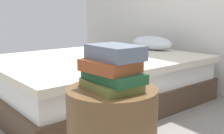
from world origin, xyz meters
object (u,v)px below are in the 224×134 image
book_olive (110,85)px  book_forest (113,76)px  book_rust (110,66)px  bed (99,78)px  book_slate (115,52)px

book_olive → book_forest: (0.01, 0.00, 0.04)m
book_rust → bed: bearing=141.1°
bed → book_slate: book_slate is taller
book_olive → book_forest: size_ratio=0.94×
bed → book_rust: (1.32, -0.80, 0.43)m
bed → book_olive: bearing=-34.7°
book_olive → book_slate: 0.14m
bed → book_forest: size_ratio=7.57×
bed → book_rust: bearing=-34.7°
book_olive → book_rust: bearing=-28.0°
book_olive → book_slate: (0.01, 0.02, 0.14)m
book_forest → book_rust: 0.05m
bed → book_olive: bed is taller
book_forest → book_slate: size_ratio=1.18×
book_olive → book_forest: bearing=26.4°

